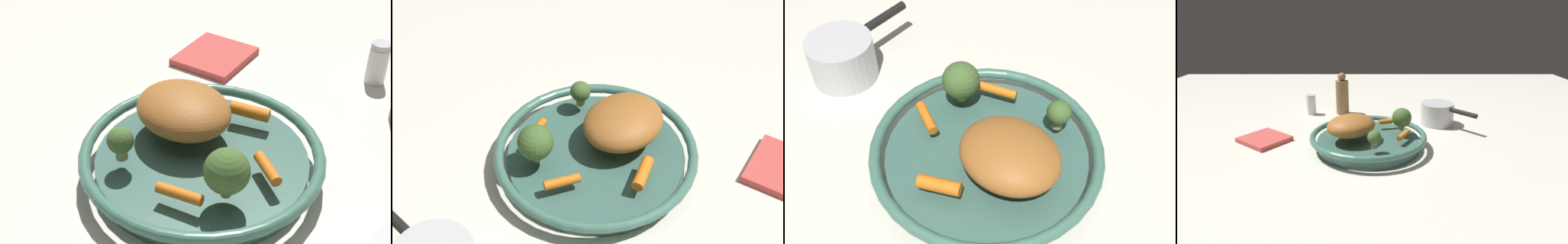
% 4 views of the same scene
% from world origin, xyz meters
% --- Properties ---
extents(ground_plane, '(2.33, 2.33, 0.00)m').
position_xyz_m(ground_plane, '(0.00, 0.00, 0.00)').
color(ground_plane, silver).
extents(serving_bowl, '(0.35, 0.35, 0.05)m').
position_xyz_m(serving_bowl, '(0.00, 0.00, 0.03)').
color(serving_bowl, '#3D665B').
rests_on(serving_bowl, ground_plane).
extents(roast_chicken_piece, '(0.19, 0.19, 0.06)m').
position_xyz_m(roast_chicken_piece, '(-0.05, -0.02, 0.08)').
color(roast_chicken_piece, '#A4632A').
rests_on(roast_chicken_piece, serving_bowl).
extents(baby_carrot_right, '(0.04, 0.06, 0.02)m').
position_xyz_m(baby_carrot_right, '(0.10, -0.04, 0.06)').
color(baby_carrot_right, orange).
rests_on(baby_carrot_right, serving_bowl).
extents(baby_carrot_back, '(0.06, 0.03, 0.02)m').
position_xyz_m(baby_carrot_back, '(0.06, 0.08, 0.06)').
color(baby_carrot_back, orange).
rests_on(baby_carrot_back, serving_bowl).
extents(baby_carrot_center, '(0.04, 0.06, 0.02)m').
position_xyz_m(baby_carrot_center, '(-0.07, 0.08, 0.06)').
color(baby_carrot_center, orange).
rests_on(baby_carrot_center, serving_bowl).
extents(broccoli_floret_large, '(0.04, 0.04, 0.05)m').
position_xyz_m(broccoli_floret_large, '(0.02, -0.11, 0.08)').
color(broccoli_floret_large, tan).
rests_on(broccoli_floret_large, serving_bowl).
extents(broccoli_floret_mid, '(0.06, 0.06, 0.07)m').
position_xyz_m(broccoli_floret_mid, '(0.10, 0.02, 0.09)').
color(broccoli_floret_mid, tan).
rests_on(broccoli_floret_mid, serving_bowl).
extents(saucepan, '(0.17, 0.18, 0.08)m').
position_xyz_m(saucepan, '(0.25, 0.21, 0.04)').
color(saucepan, silver).
rests_on(saucepan, ground_plane).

